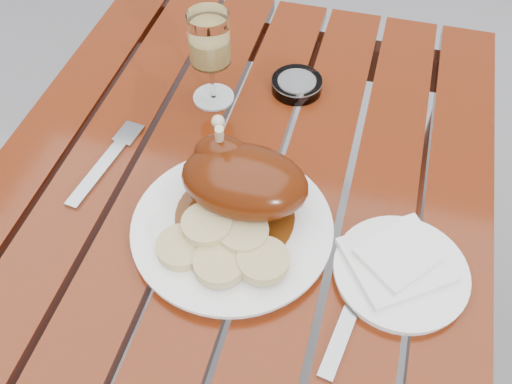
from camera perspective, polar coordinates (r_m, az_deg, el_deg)
table at (r=1.19m, az=-2.68°, el=-13.67°), size 0.80×1.20×0.75m
dinner_plate at (r=0.84m, az=-2.39°, el=-3.66°), size 0.36×0.36×0.02m
roast_duck at (r=0.82m, az=-1.54°, el=1.27°), size 0.19×0.18×0.13m
bread_dumplings at (r=0.79m, az=-3.36°, el=-5.36°), size 0.19×0.13×0.03m
wine_glass at (r=1.00m, az=-4.55°, el=13.10°), size 0.09×0.09×0.17m
side_plate at (r=0.83m, az=14.26°, el=-7.83°), size 0.24×0.24×0.02m
napkin at (r=0.82m, az=13.82°, el=-6.63°), size 0.17×0.17×0.01m
ashtray at (r=1.06m, az=4.09°, el=10.64°), size 0.12×0.12×0.02m
fork at (r=0.96m, az=-15.09°, el=2.48°), size 0.05×0.18×0.01m
knife at (r=0.79m, az=9.60°, el=-11.27°), size 0.06×0.22×0.01m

